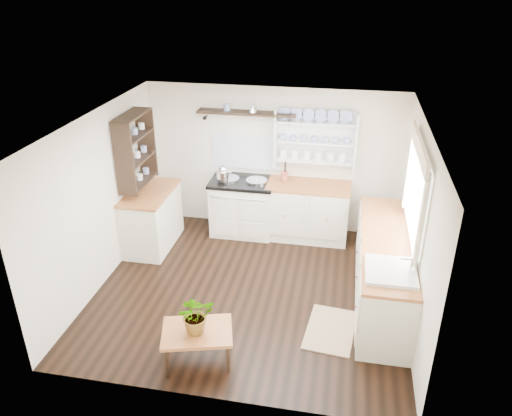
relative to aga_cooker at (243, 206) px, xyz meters
name	(u,v)px	position (x,y,z in m)	size (l,w,h in m)	color
floor	(250,289)	(0.43, -1.57, -0.46)	(4.00, 3.80, 0.01)	black
wall_back	(273,160)	(0.43, 0.33, 0.69)	(4.00, 0.02, 2.30)	silver
wall_right	(416,227)	(2.43, -1.57, 0.69)	(0.02, 3.80, 2.30)	silver
wall_left	(100,200)	(-1.57, -1.57, 0.69)	(0.02, 3.80, 2.30)	silver
ceiling	(249,123)	(0.43, -1.57, 1.84)	(4.00, 3.80, 0.01)	white
window	(416,189)	(2.38, -1.42, 1.11)	(0.08, 1.55, 1.22)	white
aga_cooker	(243,206)	(0.00, 0.00, 0.00)	(1.00, 0.70, 0.93)	white
back_cabinets	(308,210)	(1.03, 0.03, 0.00)	(1.27, 0.63, 0.90)	beige
right_cabinets	(383,269)	(2.13, -1.47, 0.00)	(0.62, 2.43, 0.90)	beige
belfast_sink	(389,280)	(2.13, -2.22, 0.34)	(0.55, 0.60, 0.45)	white
left_cabinets	(152,218)	(-1.27, -0.67, 0.00)	(0.62, 1.13, 0.90)	beige
plate_rack	(316,138)	(1.08, 0.29, 1.10)	(1.20, 0.22, 0.90)	white
high_shelf	(247,113)	(0.03, 0.21, 1.45)	(1.50, 0.29, 0.16)	black
left_shelving	(136,149)	(-1.41, -0.67, 1.09)	(0.28, 0.80, 1.05)	black
kettle	(223,173)	(-0.28, -0.12, 0.59)	(0.19, 0.19, 0.24)	silver
utensil_crock	(284,176)	(0.64, 0.11, 0.52)	(0.12, 0.12, 0.14)	#9F4C3A
center_table	(197,334)	(0.13, -2.97, -0.10)	(0.86, 0.71, 0.40)	brown
potted_plant	(196,314)	(0.13, -2.97, 0.16)	(0.39, 0.33, 0.43)	#3F7233
floor_rug	(330,330)	(1.54, -2.20, -0.45)	(0.55, 0.85, 0.02)	#917154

